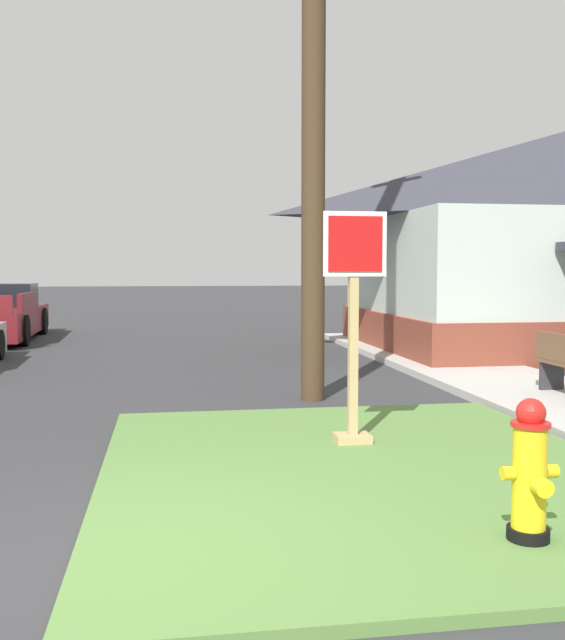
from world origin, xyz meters
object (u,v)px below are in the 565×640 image
object	(u,v)px
stop_sign	(353,334)
utility_pole	(314,2)
fire_hydrant	(530,473)
manhole_cover	(186,426)

from	to	relation	value
stop_sign	utility_pole	xyz separation A→B (m)	(0.16, 2.83, 4.31)
fire_hydrant	utility_pole	size ratio (longest dim) A/B	0.09
stop_sign	manhole_cover	bearing A→B (deg)	140.23
manhole_cover	utility_pole	world-z (taller)	utility_pole
fire_hydrant	utility_pole	distance (m)	7.47
stop_sign	manhole_cover	world-z (taller)	stop_sign
fire_hydrant	manhole_cover	bearing A→B (deg)	117.17
fire_hydrant	stop_sign	size ratio (longest dim) A/B	0.40
manhole_cover	utility_pole	distance (m)	5.96
stop_sign	fire_hydrant	bearing A→B (deg)	-80.53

